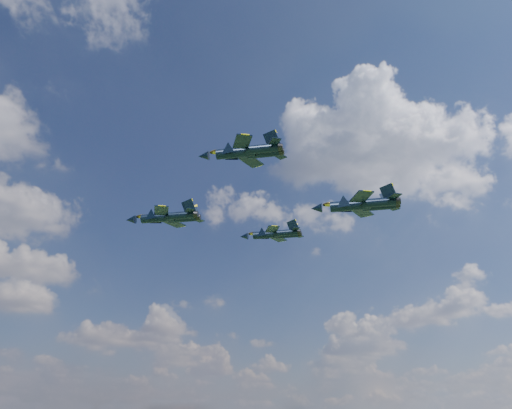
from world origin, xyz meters
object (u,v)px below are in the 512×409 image
object	(u,v)px
jet_lead	(156,218)
jet_right	(265,235)
jet_slot	(347,205)
jet_left	(233,153)

from	to	relation	value
jet_lead	jet_right	xyz separation A→B (m)	(26.24, 0.72, 2.02)
jet_lead	jet_slot	xyz separation A→B (m)	(28.33, -22.31, 1.79)
jet_lead	jet_left	distance (m)	25.03
jet_right	jet_left	bearing A→B (deg)	-175.95
jet_right	jet_slot	size ratio (longest dim) A/B	0.84
jet_right	jet_slot	world-z (taller)	jet_slot
jet_lead	jet_right	world-z (taller)	jet_right
jet_left	jet_slot	size ratio (longest dim) A/B	0.82
jet_right	jet_slot	distance (m)	23.13
jet_right	jet_slot	bearing A→B (deg)	-126.24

